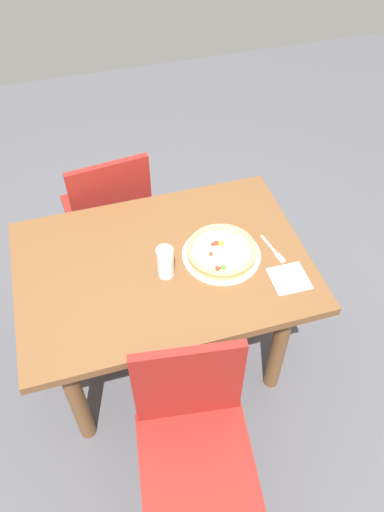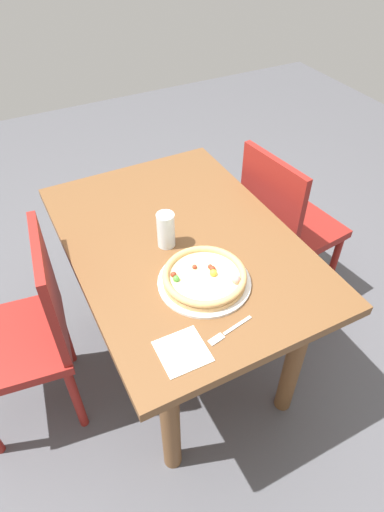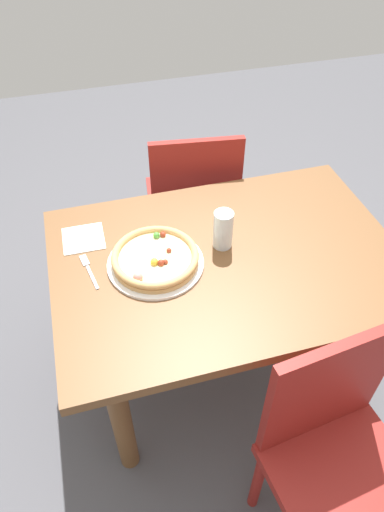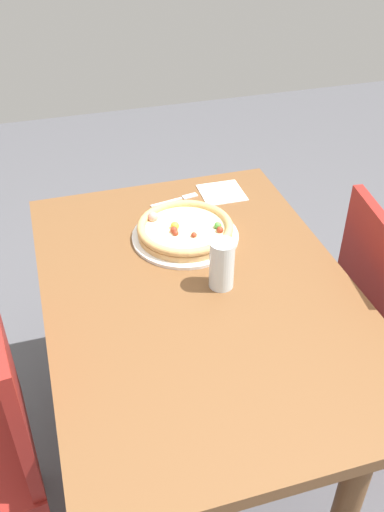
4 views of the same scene
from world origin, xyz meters
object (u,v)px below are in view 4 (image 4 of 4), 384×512
(fork, at_px, (178,199))
(drinking_glass, at_px, (222,264))
(pizza, at_px, (185,229))
(plate, at_px, (185,236))
(dining_table, at_px, (199,322))
(napkin, at_px, (222,193))

(fork, xyz_separation_m, drinking_glass, (0.45, -0.01, 0.07))
(pizza, xyz_separation_m, drinking_glass, (0.24, 0.03, 0.04))
(plate, xyz_separation_m, fork, (-0.21, 0.04, -0.00))
(pizza, height_order, drinking_glass, drinking_glass)
(fork, bearing_deg, pizza, -110.71)
(plate, relative_size, drinking_glass, 2.29)
(plate, relative_size, fork, 1.91)
(pizza, height_order, fork, pizza)
(plate, bearing_deg, drinking_glass, 7.28)
(pizza, distance_m, drinking_glass, 0.24)
(plate, xyz_separation_m, pizza, (-0.00, -0.00, 0.03))
(fork, height_order, drinking_glass, drinking_glass)
(dining_table, xyz_separation_m, napkin, (-0.45, 0.22, 0.12))
(drinking_glass, bearing_deg, dining_table, -90.20)
(dining_table, bearing_deg, fork, 171.68)
(plate, height_order, fork, plate)
(dining_table, height_order, drinking_glass, drinking_glass)
(dining_table, bearing_deg, pizza, 173.22)
(plate, relative_size, pizza, 1.11)
(dining_table, relative_size, fork, 7.00)
(fork, bearing_deg, napkin, -10.75)
(drinking_glass, bearing_deg, napkin, 160.84)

